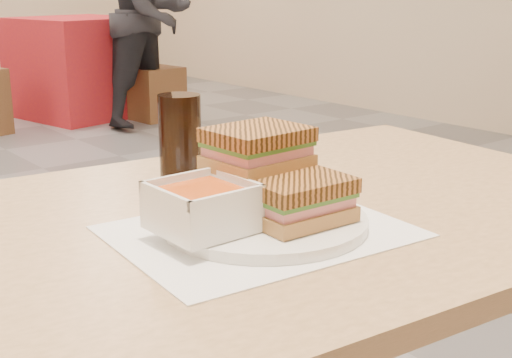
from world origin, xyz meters
TOP-DOWN VIEW (x-y plane):
  - main_table at (0.03, -1.93)m, footprint 1.26×0.82m
  - tray_liner at (0.02, -2.00)m, footprint 0.37×0.30m
  - plate at (0.03, -1.99)m, footprint 0.26×0.26m
  - soup_bowl at (-0.06, -1.98)m, footprint 0.11×0.11m
  - panini_lower at (0.05, -2.03)m, footprint 0.12×0.10m
  - panini_upper at (0.05, -1.95)m, footprint 0.12×0.11m
  - cola_glass at (0.06, -1.76)m, footprint 0.06×0.06m
  - bg_table_1 at (1.95, 2.72)m, footprint 1.06×1.06m
  - bg_chair_1r at (2.33, 2.20)m, footprint 0.40×0.40m
  - patron_b at (2.21, 1.99)m, footprint 0.98×0.87m

SIDE VIEW (x-z plane):
  - bg_chair_1r at x=2.33m, z-range 0.00..0.41m
  - bg_table_1 at x=1.95m, z-range 0.00..0.79m
  - main_table at x=0.03m, z-range 0.26..1.01m
  - tray_liner at x=0.02m, z-range 0.75..0.75m
  - plate at x=0.03m, z-range 0.75..0.77m
  - soup_bowl at x=-0.06m, z-range 0.76..0.82m
  - panini_lower at x=0.05m, z-range 0.77..0.82m
  - cola_glass at x=0.06m, z-range 0.75..0.89m
  - patron_b at x=2.21m, z-range 0.00..1.67m
  - panini_upper at x=0.05m, z-range 0.82..0.87m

